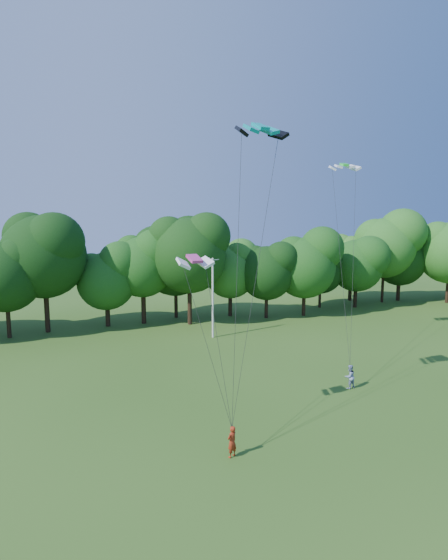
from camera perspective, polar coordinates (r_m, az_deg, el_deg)
name	(u,v)px	position (r m, az deg, el deg)	size (l,w,h in m)	color
ground	(364,509)	(21.44, 17.86, -26.57)	(160.00, 160.00, 0.00)	#294F15
utility_pole	(213,297)	(44.21, -1.48, -2.24)	(1.54, 0.71, 8.18)	silver
kite_flyer_left	(232,442)	(23.61, 1.04, -20.35)	(0.60, 0.40, 1.65)	maroon
kite_flyer_right	(350,377)	(33.17, 16.09, -12.03)	(0.84, 0.65, 1.73)	#8896BD
kite_teal	(260,126)	(26.01, 4.76, 19.36)	(2.94, 1.37, 0.65)	#049292
kite_green	(344,165)	(42.64, 15.45, 14.32)	(2.98, 2.06, 0.44)	#20D72F
kite_pink	(194,259)	(23.29, -3.89, 2.81)	(2.03, 1.15, 0.44)	#C83789
tree_back_center	(189,251)	(49.50, -4.58, 3.85)	(9.37, 9.37, 13.63)	black
tree_back_east	(351,255)	(67.10, 16.31, 3.21)	(7.56, 7.56, 10.99)	#332314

